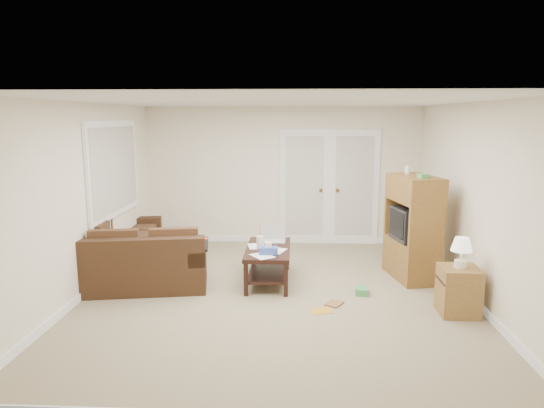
# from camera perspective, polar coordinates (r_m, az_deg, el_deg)

# --- Properties ---
(floor) EXTENTS (5.50, 5.50, 0.00)m
(floor) POSITION_cam_1_polar(r_m,az_deg,el_deg) (6.50, 0.50, -10.64)
(floor) COLOR gray
(floor) RESTS_ON ground
(ceiling) EXTENTS (5.00, 5.50, 0.02)m
(ceiling) POSITION_cam_1_polar(r_m,az_deg,el_deg) (6.08, 0.54, 11.96)
(ceiling) COLOR silver
(ceiling) RESTS_ON wall_back
(wall_left) EXTENTS (0.02, 5.50, 2.50)m
(wall_left) POSITION_cam_1_polar(r_m,az_deg,el_deg) (6.75, -21.20, 0.44)
(wall_left) COLOR white
(wall_left) RESTS_ON floor
(wall_right) EXTENTS (0.02, 5.50, 2.50)m
(wall_right) POSITION_cam_1_polar(r_m,az_deg,el_deg) (6.56, 22.89, 0.06)
(wall_right) COLOR white
(wall_right) RESTS_ON floor
(wall_back) EXTENTS (5.00, 0.02, 2.50)m
(wall_back) POSITION_cam_1_polar(r_m,az_deg,el_deg) (8.89, 1.25, 3.34)
(wall_back) COLOR white
(wall_back) RESTS_ON floor
(wall_front) EXTENTS (5.00, 0.02, 2.50)m
(wall_front) POSITION_cam_1_polar(r_m,az_deg,el_deg) (3.50, -1.35, -7.54)
(wall_front) COLOR white
(wall_front) RESTS_ON floor
(baseboards) EXTENTS (5.00, 5.50, 0.10)m
(baseboards) POSITION_cam_1_polar(r_m,az_deg,el_deg) (6.49, 0.50, -10.22)
(baseboards) COLOR silver
(baseboards) RESTS_ON floor
(french_doors) EXTENTS (1.80, 0.05, 2.13)m
(french_doors) POSITION_cam_1_polar(r_m,az_deg,el_deg) (8.90, 6.72, 1.89)
(french_doors) COLOR silver
(french_doors) RESTS_ON floor
(window_left) EXTENTS (0.05, 1.92, 1.42)m
(window_left) POSITION_cam_1_polar(r_m,az_deg,el_deg) (7.61, -18.06, 3.95)
(window_left) COLOR silver
(window_left) RESTS_ON wall_left
(sectional_sofa) EXTENTS (2.06, 2.61, 0.77)m
(sectional_sofa) POSITION_cam_1_polar(r_m,az_deg,el_deg) (7.47, -15.86, -5.80)
(sectional_sofa) COLOR #3B2616
(sectional_sofa) RESTS_ON floor
(coffee_table) EXTENTS (0.62, 1.22, 0.83)m
(coffee_table) POSITION_cam_1_polar(r_m,az_deg,el_deg) (6.93, -0.41, -6.92)
(coffee_table) COLOR black
(coffee_table) RESTS_ON floor
(tv_armoire) EXTENTS (0.69, 1.02, 1.61)m
(tv_armoire) POSITION_cam_1_polar(r_m,az_deg,el_deg) (7.25, 16.22, -2.61)
(tv_armoire) COLOR brown
(tv_armoire) RESTS_ON floor
(side_cabinet) EXTENTS (0.45, 0.45, 0.93)m
(side_cabinet) POSITION_cam_1_polar(r_m,az_deg,el_deg) (6.22, 21.12, -9.07)
(side_cabinet) COLOR olive
(side_cabinet) RESTS_ON floor
(space_heater) EXTENTS (0.12, 0.10, 0.29)m
(space_heater) POSITION_cam_1_polar(r_m,az_deg,el_deg) (9.00, 15.21, -4.09)
(space_heater) COLOR white
(space_heater) RESTS_ON floor
(floor_magazine) EXTENTS (0.30, 0.27, 0.01)m
(floor_magazine) POSITION_cam_1_polar(r_m,az_deg,el_deg) (6.03, 5.83, -12.38)
(floor_magazine) COLOR #C48B22
(floor_magazine) RESTS_ON floor
(floor_greenbox) EXTENTS (0.19, 0.23, 0.09)m
(floor_greenbox) POSITION_cam_1_polar(r_m,az_deg,el_deg) (6.63, 10.50, -10.00)
(floor_greenbox) COLOR #469A50
(floor_greenbox) RESTS_ON floor
(floor_book) EXTENTS (0.27, 0.29, 0.02)m
(floor_book) POSITION_cam_1_polar(r_m,az_deg,el_deg) (6.28, 6.65, -11.40)
(floor_book) COLOR brown
(floor_book) RESTS_ON floor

